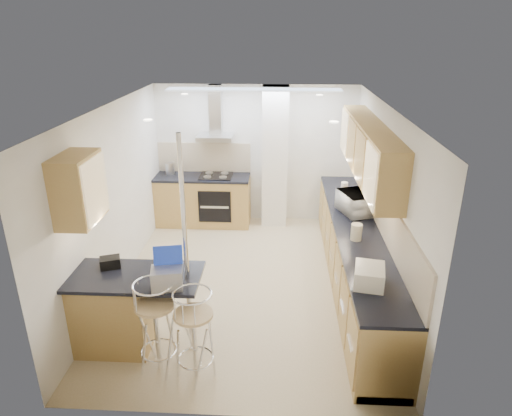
# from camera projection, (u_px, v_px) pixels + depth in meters

# --- Properties ---
(ground) EXTENTS (4.80, 4.80, 0.00)m
(ground) POSITION_uv_depth(u_px,v_px,m) (247.00, 283.00, 6.55)
(ground) COLOR tan
(ground) RESTS_ON ground
(room_shell) EXTENTS (3.64, 4.84, 2.51)m
(room_shell) POSITION_uv_depth(u_px,v_px,m) (271.00, 173.00, 6.31)
(room_shell) COLOR silver
(room_shell) RESTS_ON ground
(right_counter) EXTENTS (0.63, 4.40, 0.92)m
(right_counter) POSITION_uv_depth(u_px,v_px,m) (355.00, 257.00, 6.30)
(right_counter) COLOR #B58A48
(right_counter) RESTS_ON ground
(back_counter) EXTENTS (1.70, 0.63, 0.92)m
(back_counter) POSITION_uv_depth(u_px,v_px,m) (203.00, 200.00, 8.37)
(back_counter) COLOR #B58A48
(back_counter) RESTS_ON ground
(peninsula) EXTENTS (1.47, 0.72, 0.94)m
(peninsula) POSITION_uv_depth(u_px,v_px,m) (137.00, 311.00, 5.08)
(peninsula) COLOR #B58A48
(peninsula) RESTS_ON ground
(microwave) EXTENTS (0.54, 0.65, 0.31)m
(microwave) POSITION_uv_depth(u_px,v_px,m) (355.00, 203.00, 6.53)
(microwave) COLOR white
(microwave) RESTS_ON right_counter
(laptop) EXTENTS (0.35, 0.29, 0.21)m
(laptop) POSITION_uv_depth(u_px,v_px,m) (167.00, 278.00, 4.65)
(laptop) COLOR #929399
(laptop) RESTS_ON peninsula
(bag) EXTENTS (0.26, 0.22, 0.12)m
(bag) POSITION_uv_depth(u_px,v_px,m) (110.00, 262.00, 5.05)
(bag) COLOR black
(bag) RESTS_ON peninsula
(bar_stool_near) EXTENTS (0.50, 0.50, 1.06)m
(bar_stool_near) POSITION_uv_depth(u_px,v_px,m) (157.00, 327.00, 4.73)
(bar_stool_near) COLOR tan
(bar_stool_near) RESTS_ON ground
(bar_stool_end) EXTENTS (0.53, 0.53, 1.03)m
(bar_stool_end) POSITION_uv_depth(u_px,v_px,m) (194.00, 336.00, 4.62)
(bar_stool_end) COLOR tan
(bar_stool_end) RESTS_ON ground
(jar_a) EXTENTS (0.14, 0.14, 0.19)m
(jar_a) POSITION_uv_depth(u_px,v_px,m) (359.00, 202.00, 6.73)
(jar_a) COLOR white
(jar_a) RESTS_ON right_counter
(jar_b) EXTENTS (0.12, 0.12, 0.15)m
(jar_b) POSITION_uv_depth(u_px,v_px,m) (344.00, 187.00, 7.42)
(jar_b) COLOR white
(jar_b) RESTS_ON right_counter
(jar_c) EXTENTS (0.18, 0.18, 0.21)m
(jar_c) POSITION_uv_depth(u_px,v_px,m) (356.00, 232.00, 5.73)
(jar_c) COLOR beige
(jar_c) RESTS_ON right_counter
(jar_d) EXTENTS (0.12, 0.12, 0.13)m
(jar_d) POSITION_uv_depth(u_px,v_px,m) (375.00, 271.00, 4.89)
(jar_d) COLOR white
(jar_d) RESTS_ON right_counter
(bread_bin) EXTENTS (0.37, 0.43, 0.20)m
(bread_bin) POSITION_uv_depth(u_px,v_px,m) (369.00, 276.00, 4.74)
(bread_bin) COLOR white
(bread_bin) RESTS_ON right_counter
(kettle) EXTENTS (0.16, 0.16, 0.21)m
(kettle) POSITION_uv_depth(u_px,v_px,m) (170.00, 169.00, 8.27)
(kettle) COLOR silver
(kettle) RESTS_ON back_counter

